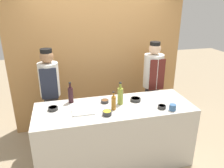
{
  "coord_description": "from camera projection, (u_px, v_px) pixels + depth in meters",
  "views": [
    {
      "loc": [
        -0.7,
        -2.66,
        2.33
      ],
      "look_at": [
        0.0,
        0.16,
        1.21
      ],
      "focal_mm": 35.0,
      "sensor_mm": 36.0,
      "label": 1
    }
  ],
  "objects": [
    {
      "name": "sauce_bowl_yellow",
      "position": [
        107.0,
        113.0,
        2.83
      ],
      "size": [
        0.12,
        0.12,
        0.06
      ],
      "color": "#2D2D2D",
      "rests_on": "counter"
    },
    {
      "name": "sauce_bowl_brown",
      "position": [
        105.0,
        101.0,
        3.17
      ],
      "size": [
        0.11,
        0.11,
        0.04
      ],
      "color": "#2D2D2D",
      "rests_on": "counter"
    },
    {
      "name": "chef_right",
      "position": [
        152.0,
        84.0,
        3.91
      ],
      "size": [
        0.34,
        0.34,
        1.68
      ],
      "color": "#28282D",
      "rests_on": "ground_plane"
    },
    {
      "name": "chef_left",
      "position": [
        51.0,
        94.0,
        3.52
      ],
      "size": [
        0.31,
        0.31,
        1.65
      ],
      "color": "#28282D",
      "rests_on": "ground_plane"
    },
    {
      "name": "cabinet_wall",
      "position": [
        98.0,
        64.0,
        4.09
      ],
      "size": [
        3.15,
        0.18,
        2.4
      ],
      "color": "#B7844C",
      "rests_on": "ground_plane"
    },
    {
      "name": "ground_plane",
      "position": [
        114.0,
        160.0,
        3.4
      ],
      "size": [
        14.0,
        14.0,
        0.0
      ],
      "primitive_type": "plane",
      "color": "tan"
    },
    {
      "name": "sauce_bowl_green",
      "position": [
        162.0,
        107.0,
        3.0
      ],
      "size": [
        0.11,
        0.11,
        0.05
      ],
      "color": "#2D2D2D",
      "rests_on": "counter"
    },
    {
      "name": "cup_blue",
      "position": [
        173.0,
        107.0,
        2.95
      ],
      "size": [
        0.09,
        0.09,
        0.09
      ],
      "color": "#386093",
      "rests_on": "counter"
    },
    {
      "name": "bottle_oil",
      "position": [
        120.0,
        96.0,
        3.1
      ],
      "size": [
        0.08,
        0.08,
        0.33
      ],
      "color": "olive",
      "rests_on": "counter"
    },
    {
      "name": "counter",
      "position": [
        115.0,
        135.0,
        3.23
      ],
      "size": [
        2.22,
        0.79,
        0.93
      ],
      "color": "beige",
      "rests_on": "ground_plane"
    },
    {
      "name": "bottle_amber",
      "position": [
        114.0,
        103.0,
        2.95
      ],
      "size": [
        0.06,
        0.06,
        0.26
      ],
      "color": "#9E661E",
      "rests_on": "counter"
    },
    {
      "name": "bottle_wine",
      "position": [
        71.0,
        95.0,
        3.15
      ],
      "size": [
        0.07,
        0.07,
        0.31
      ],
      "color": "black",
      "rests_on": "counter"
    },
    {
      "name": "cutting_board",
      "position": [
        83.0,
        112.0,
        2.9
      ],
      "size": [
        0.29,
        0.19,
        0.02
      ],
      "color": "white",
      "rests_on": "counter"
    },
    {
      "name": "sauce_bowl_white",
      "position": [
        53.0,
        108.0,
        2.96
      ],
      "size": [
        0.13,
        0.13,
        0.04
      ],
      "color": "#2D2D2D",
      "rests_on": "counter"
    },
    {
      "name": "sauce_bowl_red",
      "position": [
        136.0,
        99.0,
        3.23
      ],
      "size": [
        0.15,
        0.15,
        0.04
      ],
      "color": "#2D2D2D",
      "rests_on": "counter"
    }
  ]
}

